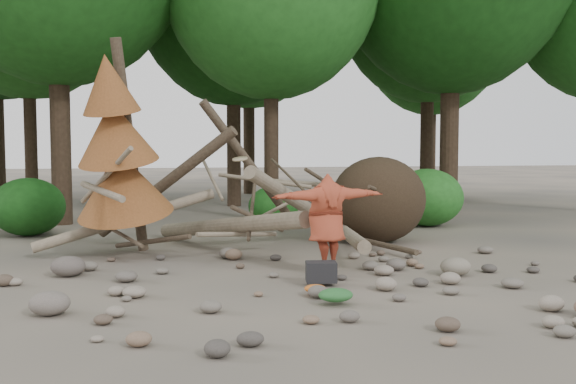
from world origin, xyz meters
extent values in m
plane|color=#514C44|center=(0.00, 0.00, 0.00)|extent=(120.00, 120.00, 0.00)
ellipsoid|color=#332619|center=(2.60, 4.30, 0.99)|extent=(2.20, 1.87, 1.98)
cylinder|color=gray|center=(-1.00, 3.70, 0.55)|extent=(2.61, 5.11, 1.08)
cylinder|color=gray|center=(0.80, 4.20, 0.90)|extent=(3.18, 3.71, 1.90)
cylinder|color=brown|center=(-2.20, 4.60, 1.40)|extent=(3.08, 1.91, 2.49)
cylinder|color=gray|center=(1.60, 3.50, 0.35)|extent=(1.13, 4.98, 0.43)
cylinder|color=brown|center=(-0.30, 4.80, 1.80)|extent=(2.39, 1.03, 2.89)
cylinder|color=gray|center=(-3.00, 4.00, 0.70)|extent=(3.71, 0.86, 1.20)
cylinder|color=#4C3F30|center=(-2.50, 3.50, 0.30)|extent=(1.52, 1.70, 0.49)
cylinder|color=gray|center=(0.20, 4.40, 0.80)|extent=(1.57, 0.85, 0.69)
cylinder|color=#4C3F30|center=(1.80, 4.90, 1.20)|extent=(1.92, 1.25, 1.10)
cylinder|color=gray|center=(-1.20, 4.20, 1.50)|extent=(0.37, 1.42, 0.85)
cylinder|color=#4C3F30|center=(2.20, 3.20, 0.15)|extent=(0.79, 2.54, 0.12)
cylinder|color=gray|center=(-0.80, 3.10, 0.45)|extent=(1.78, 1.11, 0.29)
cylinder|color=#4C3F30|center=(-2.90, 3.80, 2.20)|extent=(0.67, 1.13, 4.35)
cone|color=brown|center=(-3.06, 3.49, 1.50)|extent=(2.06, 2.13, 1.86)
cone|color=brown|center=(-3.16, 3.28, 2.50)|extent=(1.71, 1.78, 1.65)
cone|color=brown|center=(-3.26, 3.09, 3.40)|extent=(1.23, 1.30, 1.41)
cylinder|color=#38281C|center=(-5.00, 9.50, 4.48)|extent=(0.56, 0.56, 8.96)
cylinder|color=#38281C|center=(1.00, 9.20, 3.57)|extent=(0.44, 0.44, 7.14)
cylinder|color=#38281C|center=(7.00, 9.80, 4.72)|extent=(0.60, 0.60, 9.45)
cylinder|color=#38281C|center=(-6.50, 13.50, 3.78)|extent=(0.42, 0.42, 7.56)
cylinder|color=#38281C|center=(0.50, 14.20, 4.27)|extent=(0.52, 0.52, 8.54)
cylinder|color=#38281C|center=(8.00, 13.80, 4.06)|extent=(0.50, 0.50, 8.12)
cylinder|color=#38281C|center=(2.00, 20.50, 4.38)|extent=(0.54, 0.54, 8.75)
ellipsoid|color=#256C21|center=(2.00, 20.50, 9.00)|extent=(8.00, 8.00, 10.00)
cylinder|color=#38281C|center=(11.00, 20.00, 3.92)|extent=(0.46, 0.46, 7.84)
ellipsoid|color=#1D5B1A|center=(11.00, 20.00, 8.06)|extent=(7.17, 7.17, 8.60)
ellipsoid|color=#154813|center=(-5.50, 7.20, 0.72)|extent=(1.80, 1.80, 1.44)
ellipsoid|color=#1D5B1A|center=(0.80, 7.80, 0.56)|extent=(1.40, 1.40, 1.12)
ellipsoid|color=#256C21|center=(5.00, 7.00, 0.80)|extent=(2.00, 2.00, 1.60)
imported|color=#9F3A23|center=(0.45, 0.94, 0.91)|extent=(2.11, 0.87, 1.67)
cylinder|color=#8E7D59|center=(-1.03, 1.01, 2.00)|extent=(0.27, 0.26, 0.11)
cube|color=black|center=(0.14, 0.14, 0.16)|extent=(0.52, 0.39, 0.32)
ellipsoid|color=#265F2A|center=(0.01, -1.13, 0.09)|extent=(0.49, 0.41, 0.18)
ellipsoid|color=#B95B1F|center=(-0.13, -0.53, 0.06)|extent=(0.33, 0.27, 0.12)
ellipsoid|color=#6E645B|center=(-3.80, -0.88, 0.16)|extent=(0.53, 0.48, 0.32)
ellipsoid|color=gray|center=(2.59, 0.42, 0.16)|extent=(0.53, 0.47, 0.32)
ellipsoid|color=#5C534D|center=(-3.89, 1.72, 0.17)|extent=(0.58, 0.52, 0.35)
camera|label=1|loc=(-2.44, -9.59, 2.19)|focal=40.00mm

